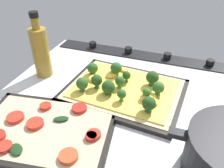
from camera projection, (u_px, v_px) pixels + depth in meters
ground_plane at (125, 107)px, 65.58cm from camera, size 73.77×64.92×3.00cm
stove_control_panel at (147, 55)px, 86.94cm from camera, size 70.82×7.00×2.60cm
baking_tray_front at (124, 92)px, 68.24cm from camera, size 35.47×28.32×1.30cm
broccoli_pizza at (124, 87)px, 67.07cm from camera, size 32.88×25.73×5.94cm
baking_tray_back at (44, 131)px, 55.23cm from camera, size 35.42×26.93×1.30cm
veggie_pizza_back at (44, 129)px, 54.71cm from camera, size 32.70×24.21×1.90cm
oil_bottle at (41, 51)px, 72.11cm from camera, size 5.31×5.31×20.83cm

